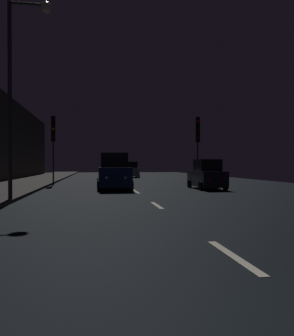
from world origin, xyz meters
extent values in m
cube|color=black|center=(0.00, 24.50, -0.01)|extent=(27.81, 84.00, 0.02)
cube|color=#33302D|center=(-7.71, 24.50, 0.07)|extent=(4.40, 84.00, 0.15)
cube|color=beige|center=(0.00, 3.00, 0.01)|extent=(0.16, 2.20, 0.01)
cube|color=beige|center=(0.00, 10.33, 0.01)|extent=(0.16, 2.20, 0.01)
cube|color=beige|center=(0.00, 16.78, 0.01)|extent=(0.16, 2.20, 0.01)
cube|color=beige|center=(0.00, 18.90, 0.01)|extent=(0.16, 2.20, 0.01)
cube|color=beige|center=(0.00, 29.37, 0.01)|extent=(0.16, 2.20, 0.01)
cube|color=beige|center=(0.00, 33.07, 0.01)|extent=(0.16, 2.20, 0.01)
cylinder|color=#38383A|center=(5.41, 23.17, 1.61)|extent=(0.12, 0.12, 3.23)
cube|color=black|center=(5.41, 23.17, 4.18)|extent=(0.34, 0.37, 1.90)
sphere|color=red|center=(5.39, 22.99, 4.81)|extent=(0.22, 0.22, 0.22)
sphere|color=black|center=(5.39, 22.99, 4.18)|extent=(0.22, 0.22, 0.22)
sphere|color=black|center=(5.39, 22.99, 3.54)|extent=(0.22, 0.22, 0.22)
cylinder|color=#38383A|center=(-5.41, 24.57, 1.63)|extent=(0.12, 0.12, 3.26)
cube|color=black|center=(-5.41, 24.57, 4.21)|extent=(0.35, 0.38, 1.90)
sphere|color=black|center=(-5.38, 24.39, 4.84)|extent=(0.22, 0.22, 0.22)
sphere|color=orange|center=(-5.38, 24.39, 4.21)|extent=(0.22, 0.22, 0.22)
sphere|color=black|center=(-5.38, 24.39, 3.58)|extent=(0.22, 0.22, 0.22)
cylinder|color=#2D2D30|center=(-5.61, 11.95, 3.98)|extent=(0.16, 0.16, 7.96)
cylinder|color=#2D2D30|center=(-4.91, 11.95, 7.91)|extent=(1.40, 0.10, 0.10)
sphere|color=beige|center=(-4.21, 11.95, 7.81)|extent=(0.44, 0.44, 0.44)
cube|color=#141E51|center=(-1.15, 18.89, 0.80)|extent=(1.86, 4.33, 1.13)
cube|color=black|center=(-1.15, 19.05, 1.80)|extent=(1.58, 2.16, 0.87)
cylinder|color=black|center=(-0.24, 17.38, 0.33)|extent=(0.23, 0.66, 0.66)
cylinder|color=black|center=(-2.06, 17.38, 0.33)|extent=(0.23, 0.66, 0.66)
cylinder|color=black|center=(-0.24, 20.41, 0.33)|extent=(0.23, 0.66, 0.66)
cylinder|color=black|center=(-2.06, 20.41, 0.33)|extent=(0.23, 0.66, 0.66)
sphere|color=white|center=(-0.64, 16.77, 0.80)|extent=(0.19, 0.19, 0.19)
sphere|color=white|center=(-1.66, 16.77, 0.80)|extent=(0.19, 0.19, 0.19)
sphere|color=red|center=(-0.64, 21.01, 0.80)|extent=(0.19, 0.19, 0.19)
sphere|color=red|center=(-1.66, 21.01, 0.80)|extent=(0.19, 0.19, 0.19)
cube|color=black|center=(4.61, 18.53, 0.66)|extent=(1.54, 3.59, 0.94)
cube|color=black|center=(4.61, 18.40, 1.49)|extent=(1.31, 1.79, 0.72)
cylinder|color=black|center=(3.85, 19.79, 0.27)|extent=(0.19, 0.55, 0.55)
cylinder|color=black|center=(5.36, 19.79, 0.27)|extent=(0.19, 0.55, 0.55)
cylinder|color=black|center=(3.85, 17.27, 0.27)|extent=(0.19, 0.55, 0.55)
cylinder|color=black|center=(5.36, 17.27, 0.27)|extent=(0.19, 0.55, 0.55)
sphere|color=slate|center=(4.18, 20.29, 0.66)|extent=(0.15, 0.15, 0.15)
sphere|color=slate|center=(5.03, 20.29, 0.66)|extent=(0.15, 0.15, 0.15)
sphere|color=red|center=(4.18, 16.77, 0.66)|extent=(0.15, 0.15, 0.15)
sphere|color=red|center=(5.03, 16.77, 0.66)|extent=(0.15, 0.15, 0.15)
cube|color=#A5A8AD|center=(1.93, 38.83, 0.67)|extent=(1.56, 3.63, 0.95)
cube|color=black|center=(1.93, 38.71, 1.51)|extent=(1.32, 1.82, 0.73)
cylinder|color=black|center=(1.17, 40.11, 0.28)|extent=(0.19, 0.55, 0.55)
cylinder|color=black|center=(2.69, 40.11, 0.28)|extent=(0.19, 0.55, 0.55)
cylinder|color=black|center=(1.17, 37.56, 0.28)|extent=(0.19, 0.55, 0.55)
cylinder|color=black|center=(2.69, 37.56, 0.28)|extent=(0.19, 0.55, 0.55)
sphere|color=slate|center=(1.50, 40.61, 0.67)|extent=(0.16, 0.16, 0.16)
sphere|color=slate|center=(2.36, 40.61, 0.67)|extent=(0.16, 0.16, 0.16)
sphere|color=red|center=(1.50, 37.06, 0.67)|extent=(0.16, 0.16, 0.16)
sphere|color=red|center=(2.36, 37.06, 0.67)|extent=(0.16, 0.16, 0.16)
camera|label=1|loc=(-2.27, -2.53, 1.53)|focal=37.46mm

